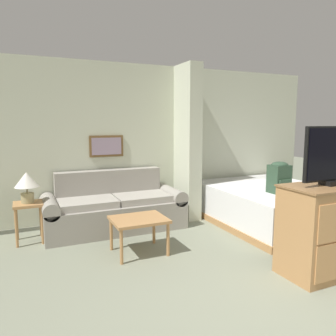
{
  "coord_description": "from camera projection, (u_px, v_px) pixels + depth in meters",
  "views": [
    {
      "loc": [
        -1.98,
        -1.81,
        1.65
      ],
      "look_at": [
        -0.24,
        2.07,
        1.05
      ],
      "focal_mm": 35.0,
      "sensor_mm": 36.0,
      "label": 1
    }
  ],
  "objects": [
    {
      "name": "wall_partition_pillar",
      "position": [
        188.0,
        143.0,
        5.58
      ],
      "size": [
        0.24,
        0.6,
        2.6
      ],
      "color": "beige",
      "rests_on": "ground_plane"
    },
    {
      "name": "couch",
      "position": [
        114.0,
        208.0,
        5.07
      ],
      "size": [
        2.12,
        0.84,
        0.89
      ],
      "color": "gray",
      "rests_on": "ground_plane"
    },
    {
      "name": "tv_dresser",
      "position": [
        329.0,
        229.0,
        3.57
      ],
      "size": [
        1.09,
        0.55,
        0.98
      ],
      "color": "#B27F4C",
      "rests_on": "ground_plane"
    },
    {
      "name": "side_table",
      "position": [
        28.0,
        211.0,
        4.49
      ],
      "size": [
        0.38,
        0.38,
        0.55
      ],
      "color": "#B27F4C",
      "rests_on": "ground_plane"
    },
    {
      "name": "bed",
      "position": [
        270.0,
        204.0,
        5.42
      ],
      "size": [
        1.85,
        2.17,
        0.59
      ],
      "color": "#B27F4C",
      "rests_on": "ground_plane"
    },
    {
      "name": "table_lamp",
      "position": [
        27.0,
        183.0,
        4.43
      ],
      "size": [
        0.32,
        0.32,
        0.42
      ],
      "color": "tan",
      "rests_on": "side_table"
    },
    {
      "name": "coffee_table",
      "position": [
        139.0,
        222.0,
        4.1
      ],
      "size": [
        0.67,
        0.55,
        0.46
      ],
      "color": "#B27F4C",
      "rests_on": "ground_plane"
    },
    {
      "name": "backpack",
      "position": [
        279.0,
        177.0,
        4.88
      ],
      "size": [
        0.28,
        0.27,
        0.47
      ],
      "color": "#2D4733",
      "rests_on": "bed"
    },
    {
      "name": "wall_back",
      "position": [
        146.0,
        143.0,
        5.65
      ],
      "size": [
        6.68,
        0.16,
        2.6
      ],
      "color": "beige",
      "rests_on": "ground_plane"
    },
    {
      "name": "tv",
      "position": [
        334.0,
        156.0,
        3.45
      ],
      "size": [
        0.83,
        0.16,
        0.62
      ],
      "color": "black",
      "rests_on": "tv_dresser"
    },
    {
      "name": "ground_plane",
      "position": [
        298.0,
        326.0,
        2.67
      ],
      "size": [
        20.0,
        20.0,
        0.0
      ],
      "primitive_type": "plane",
      "color": "gray"
    }
  ]
}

